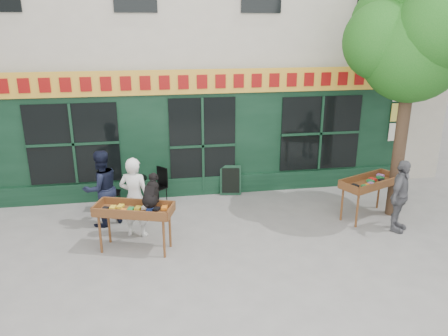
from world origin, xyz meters
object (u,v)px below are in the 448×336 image
Objects in this scene: book_cart_center at (134,212)px; man_right at (400,196)px; dog at (151,190)px; bistro_table at (135,186)px; man_left at (101,188)px; book_cart_right at (370,184)px; woman at (135,197)px.

man_right is at bearing 17.34° from book_cart_center.
dog is 2.43m from bistro_table.
man_left reaches higher than bistro_table.
book_cart_right is 0.93× the size of man_left.
book_cart_center is 5.66m from man_right.
book_cart_center is 2.24m from bistro_table.
book_cart_right is 5.62m from bistro_table.
man_right is 6.55m from man_left.
dog is at bearing 97.08° from man_left.
bistro_table is at bearing 114.30° from man_right.
man_left is at bearing -24.19° from woman.
book_cart_right is (5.35, 0.01, -0.06)m from woman.
woman is (0.00, 0.65, 0.06)m from book_cart_center.
book_cart_center is at bearing 87.87° from man_left.
dog is 0.37× the size of man_right.
dog is 0.34× the size of woman.
bistro_table is at bearing 140.24° from book_cart_right.
dog is 1.80m from man_left.
book_cart_right is 0.81m from man_right.
book_cart_center and book_cart_right have the same top height.
dog is at bearing 164.51° from book_cart_right.
book_cart_right reaches higher than bistro_table.
woman is 1.09× the size of man_right.
book_cart_center is 1.52m from man_left.
dog is 0.79× the size of bistro_table.
dog is at bearing 134.82° from woman.
bistro_table is at bearing 117.98° from dog.
book_cart_right is at bearing 68.24° from man_right.
book_cart_right is 2.14× the size of bistro_table.
man_right reaches higher than book_cart_right.
bistro_table is at bearing -70.29° from woman.
book_cart_right is at bearing -16.20° from bistro_table.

